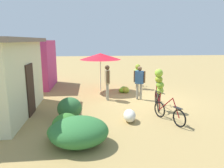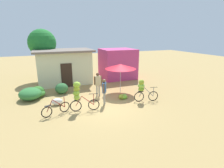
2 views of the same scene
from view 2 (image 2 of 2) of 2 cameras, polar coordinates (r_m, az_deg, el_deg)
The scene contains 16 objects.
ground_plane at distance 11.07m, azimuth -2.52°, elevation -7.14°, with size 60.00×60.00×0.00m, color #A58850.
building_low at distance 16.39m, azimuth -15.19°, elevation 5.49°, with size 4.98×3.31×2.99m.
shop_pink at distance 17.74m, azimuth 1.81°, elevation 6.57°, with size 3.20×2.80×2.89m, color #C23A78.
tree_behind_building at distance 17.82m, azimuth -21.60°, elevation 12.13°, with size 2.50×2.50×4.76m.
hedge_bush_front_left at distance 13.26m, azimuth -24.83°, elevation -2.87°, with size 1.48×1.67×0.79m, color #307236.
hedge_bush_front_right at distance 13.61m, azimuth -23.21°, elevation -2.76°, with size 1.23×1.19×0.55m, color #3B7D31.
hedge_bush_mid at distance 13.63m, azimuth -22.81°, elevation -2.22°, with size 0.92×0.84×0.76m, color #35752A.
hedge_bush_by_door at distance 13.71m, azimuth -15.92°, elevation -1.37°, with size 0.95×0.91×0.80m, color #316735.
market_umbrella at distance 13.08m, azimuth 2.78°, elevation 5.67°, with size 2.29×2.29×2.18m.
bicycle_leftmost at distance 10.31m, azimuth -17.59°, elevation -7.63°, with size 1.57×0.61×0.98m.
bicycle_near_pile at distance 10.19m, azimuth -10.64°, elevation -3.30°, with size 1.68×0.51×1.76m.
bicycle_center_loaded at distance 11.69m, azimuth 9.89°, elevation -1.53°, with size 1.59×0.59×1.50m.
banana_pile_on_ground at distance 12.25m, azimuth 3.50°, elevation -4.06°, with size 0.76×0.71×0.36m.
produce_sack at distance 11.66m, azimuth -17.32°, elevation -5.48°, with size 0.70×0.44×0.44m, color silver.
person_vendor at distance 12.43m, azimuth -4.59°, elevation 0.63°, with size 0.58×0.23×1.73m.
person_bystander at distance 10.99m, azimuth -2.50°, elevation -1.67°, with size 0.36×0.53×1.65m.
Camera 2 is at (-3.35, -9.61, 4.34)m, focal length 28.36 mm.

